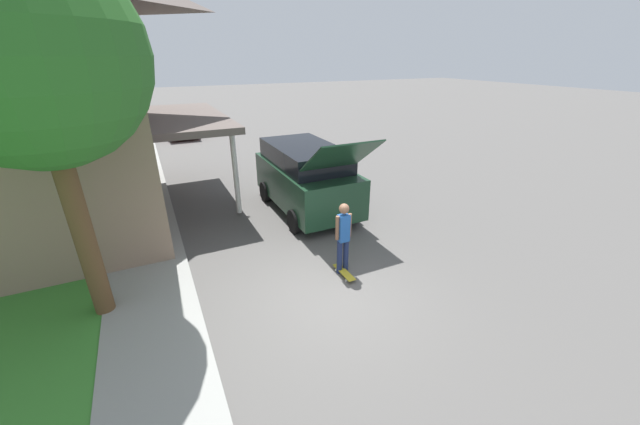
{
  "coord_description": "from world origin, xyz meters",
  "views": [
    {
      "loc": [
        -3.07,
        -5.74,
        4.83
      ],
      "look_at": [
        0.8,
        2.21,
        0.9
      ],
      "focal_mm": 20.0,
      "sensor_mm": 36.0,
      "label": 1
    }
  ],
  "objects_px": {
    "skateboarder": "(343,235)",
    "skateboard": "(344,272)",
    "lawn_tree_near": "(30,58)",
    "car_down_street": "(180,125)",
    "suv_parked": "(306,177)"
  },
  "relations": [
    {
      "from": "lawn_tree_near",
      "to": "skateboarder",
      "type": "xyz_separation_m",
      "value": [
        5.06,
        -0.79,
        -3.77
      ]
    },
    {
      "from": "suv_parked",
      "to": "skateboard",
      "type": "relative_size",
      "value": 6.49
    },
    {
      "from": "car_down_street",
      "to": "skateboarder",
      "type": "xyz_separation_m",
      "value": [
        1.61,
        -18.41,
        0.33
      ]
    },
    {
      "from": "skateboarder",
      "to": "skateboard",
      "type": "relative_size",
      "value": 2.24
    },
    {
      "from": "lawn_tree_near",
      "to": "car_down_street",
      "type": "relative_size",
      "value": 1.53
    },
    {
      "from": "car_down_street",
      "to": "skateboard",
      "type": "relative_size",
      "value": 5.28
    },
    {
      "from": "lawn_tree_near",
      "to": "car_down_street",
      "type": "distance_m",
      "value": 18.42
    },
    {
      "from": "skateboard",
      "to": "lawn_tree_near",
      "type": "bearing_deg",
      "value": 169.34
    },
    {
      "from": "skateboarder",
      "to": "skateboard",
      "type": "bearing_deg",
      "value": -103.31
    },
    {
      "from": "car_down_street",
      "to": "lawn_tree_near",
      "type": "bearing_deg",
      "value": -101.08
    },
    {
      "from": "suv_parked",
      "to": "skateboard",
      "type": "bearing_deg",
      "value": -101.28
    },
    {
      "from": "skateboarder",
      "to": "lawn_tree_near",
      "type": "bearing_deg",
      "value": 171.11
    },
    {
      "from": "car_down_street",
      "to": "skateboarder",
      "type": "distance_m",
      "value": 18.48
    },
    {
      "from": "suv_parked",
      "to": "skateboarder",
      "type": "relative_size",
      "value": 2.9
    },
    {
      "from": "lawn_tree_near",
      "to": "skateboard",
      "type": "xyz_separation_m",
      "value": [
        5.03,
        -0.95,
        -4.7
      ]
    }
  ]
}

